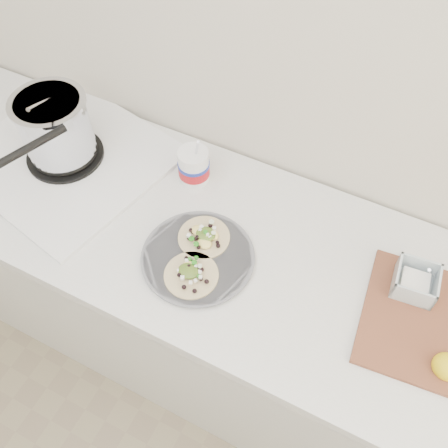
% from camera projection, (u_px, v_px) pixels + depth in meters
% --- Properties ---
extents(counter, '(2.44, 0.66, 0.90)m').
position_uv_depth(counter, '(198.00, 296.00, 1.81)').
color(counter, silver).
rests_on(counter, ground).
extents(stove, '(0.69, 0.66, 0.28)m').
position_uv_depth(stove, '(59.00, 138.00, 1.52)').
color(stove, silver).
rests_on(stove, counter).
extents(taco_plate, '(0.31, 0.31, 0.04)m').
position_uv_depth(taco_plate, '(198.00, 256.00, 1.36)').
color(taco_plate, slate).
rests_on(taco_plate, counter).
extents(tub, '(0.10, 0.10, 0.22)m').
position_uv_depth(tub, '(194.00, 164.00, 1.50)').
color(tub, white).
rests_on(tub, counter).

